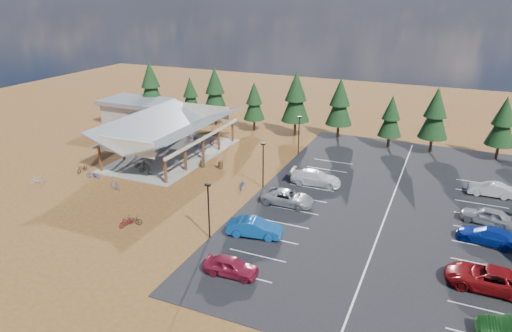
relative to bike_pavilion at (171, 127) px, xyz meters
name	(u,v)px	position (x,y,z in m)	size (l,w,h in m)	color
ground	(214,187)	(10.00, -7.00, -3.82)	(140.00, 140.00, 0.00)	brown
asphalt_lot	(390,205)	(28.50, -4.00, -3.80)	(27.00, 44.00, 0.04)	black
concrete_pad	(173,155)	(0.00, 0.00, -3.77)	(10.60, 18.60, 0.10)	gray
bike_pavilion	(171,127)	(0.00, 0.00, 0.00)	(11.65, 19.40, 4.97)	brown
outbuilding	(137,111)	(-14.00, 11.00, -1.80)	(11.00, 7.00, 3.90)	#ADA593
lamp_post_0	(209,207)	(15.00, -17.00, -0.85)	(0.50, 0.25, 5.14)	black
lamp_post_1	(263,162)	(15.00, -5.00, -0.85)	(0.50, 0.25, 5.14)	black
lamp_post_2	(299,133)	(15.00, 7.00, -0.85)	(0.50, 0.25, 5.14)	black
trash_bin_0	(202,164)	(5.75, -2.24, -3.37)	(0.60, 0.60, 0.90)	#402F17
trash_bin_1	(221,165)	(8.04, -1.80, -3.37)	(0.60, 0.60, 0.90)	#402F17
pine_0	(151,84)	(-13.49, 14.48, 2.01)	(4.10, 4.10, 9.55)	#382314
pine_1	(190,94)	(-6.65, 15.66, 0.62)	(3.13, 3.13, 7.29)	#382314
pine_2	(215,90)	(-1.75, 15.12, 1.85)	(3.99, 3.99, 9.29)	#382314
pine_3	(254,101)	(5.21, 14.66, 0.80)	(3.25, 3.25, 7.58)	#382314
pine_4	(296,97)	(11.87, 14.56, 2.07)	(4.14, 4.14, 9.64)	#382314
pine_5	(340,102)	(18.05, 15.90, 1.60)	(3.81, 3.81, 8.89)	#382314
pine_6	(391,116)	(25.51, 14.34, 0.68)	(3.17, 3.17, 7.37)	#382314
pine_7	(435,113)	(30.97, 14.62, 1.60)	(3.81, 3.81, 8.88)	#382314
pine_8	(503,121)	(38.94, 15.28, 1.23)	(3.55, 3.55, 8.27)	#382314
bike_0	(141,164)	(-0.84, -5.73, -3.25)	(0.63, 1.79, 0.94)	black
bike_1	(148,158)	(-1.41, -3.51, -3.27)	(0.43, 1.51, 0.90)	#9FA3A7
bike_2	(165,146)	(-2.22, 1.36, -3.23)	(0.66, 1.89, 0.99)	#124A9D
bike_3	(192,137)	(-0.91, 6.23, -3.24)	(0.45, 1.60, 0.96)	maroon
bike_4	(146,170)	(0.79, -6.98, -3.26)	(0.62, 1.78, 0.94)	black
bike_5	(173,161)	(2.18, -3.37, -3.19)	(0.50, 1.78, 1.07)	gray
bike_6	(199,146)	(2.03, 3.15, -3.29)	(0.57, 1.65, 0.87)	#1B1AA0
bike_7	(215,142)	(3.28, 5.61, -3.24)	(0.45, 1.61, 0.97)	#9F1310
bike_8	(82,168)	(-6.56, -9.46, -3.35)	(0.63, 1.79, 0.94)	black
bike_9	(37,180)	(-8.51, -14.29, -3.34)	(0.46, 1.61, 0.97)	#979CA0
bike_10	(93,175)	(-3.98, -10.50, -3.35)	(0.63, 1.80, 0.94)	navy
bike_11	(127,221)	(7.00, -18.20, -3.30)	(0.49, 1.74, 1.05)	maroon
bike_12	(132,221)	(7.34, -17.88, -3.34)	(0.64, 1.84, 0.97)	black
bike_13	(115,185)	(0.53, -12.04, -3.27)	(0.52, 1.83, 1.10)	gray
bike_14	(242,184)	(13.00, -6.16, -3.33)	(0.65, 1.86, 0.98)	navy
car_0	(231,266)	(19.22, -21.25, -3.05)	(1.72, 4.28, 1.46)	maroon
car_1	(255,228)	(18.49, -15.16, -2.98)	(1.70, 4.86, 1.60)	#104D9B
car_2	(288,197)	(18.95, -7.96, -3.04)	(2.46, 5.33, 1.48)	#93979A
car_3	(316,178)	(20.07, -1.94, -2.97)	(2.27, 5.59, 1.62)	white
car_6	(489,278)	(37.04, -15.26, -2.95)	(2.77, 6.01, 1.67)	maroon
car_7	(488,235)	(37.24, -8.24, -3.05)	(2.06, 5.06, 1.47)	#0B2893
car_8	(487,216)	(37.26, -4.36, -3.01)	(1.84, 4.57, 1.56)	gray
car_9	(490,189)	(37.75, 2.58, -3.06)	(1.53, 4.38, 1.44)	silver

